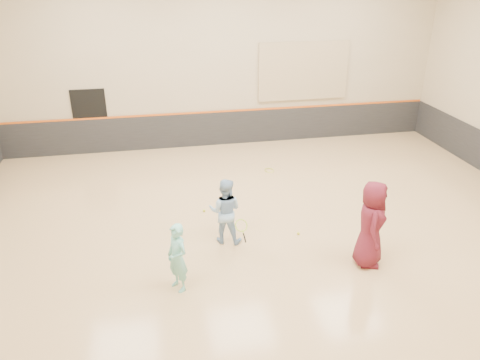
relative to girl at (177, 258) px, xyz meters
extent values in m
cube|color=tan|center=(2.23, 1.97, -0.82)|extent=(15.00, 12.00, 0.20)
cube|color=#BDAB8A|center=(2.23, 7.98, 2.28)|extent=(15.00, 0.02, 6.00)
cube|color=#BDAB8A|center=(2.23, -4.04, 2.28)|extent=(15.00, 0.02, 6.00)
cube|color=#232326|center=(2.23, 7.94, -0.12)|extent=(14.90, 0.04, 1.20)
cube|color=#D85914|center=(2.23, 7.93, 0.50)|extent=(14.90, 0.03, 0.06)
cube|color=tan|center=(5.03, 7.92, 1.78)|extent=(3.20, 0.08, 2.00)
cube|color=black|center=(-2.27, 7.95, 0.38)|extent=(1.10, 0.05, 2.20)
imported|color=#77CFC6|center=(0.00, 0.00, 0.00)|extent=(0.57, 0.63, 1.44)
imported|color=#90B6DE|center=(1.20, 1.56, 0.06)|extent=(0.92, 0.81, 1.57)
imported|color=#591522|center=(4.04, 0.11, 0.24)|extent=(0.89, 1.09, 1.91)
sphere|color=yellow|center=(2.95, 1.49, -0.69)|extent=(0.07, 0.07, 0.07)
sphere|color=#BED331|center=(4.09, -0.09, 0.41)|extent=(0.07, 0.07, 0.07)
sphere|color=#C9D431|center=(0.87, 3.05, -0.69)|extent=(0.07, 0.07, 0.07)
camera|label=1|loc=(-0.27, -7.65, 5.15)|focal=35.00mm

